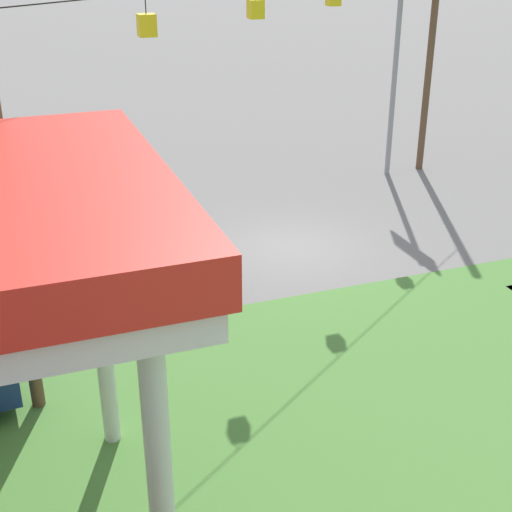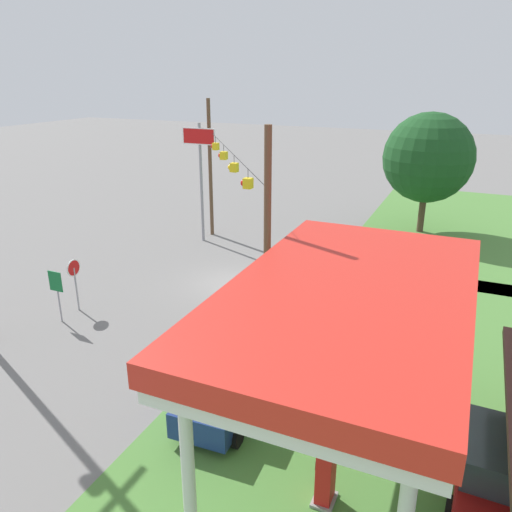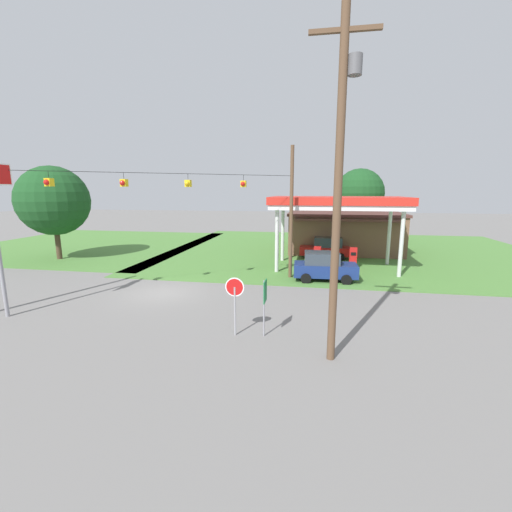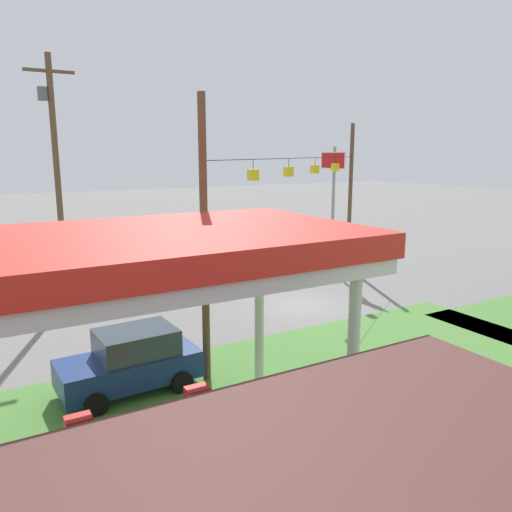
{
  "view_description": "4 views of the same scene",
  "coord_description": "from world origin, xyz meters",
  "views": [
    {
      "loc": [
        7.07,
        16.49,
        8.01
      ],
      "look_at": [
        2.02,
        2.66,
        1.23
      ],
      "focal_mm": 50.0,
      "sensor_mm": 36.0,
      "label": 1
    },
    {
      "loc": [
        21.4,
        10.92,
        10.34
      ],
      "look_at": [
        1.66,
        2.17,
        2.42
      ],
      "focal_mm": 35.0,
      "sensor_mm": 36.0,
      "label": 2
    },
    {
      "loc": [
        8.86,
        -18.26,
        6.01
      ],
      "look_at": [
        5.18,
        2.4,
        1.96
      ],
      "focal_mm": 24.0,
      "sensor_mm": 36.0,
      "label": 3
    },
    {
      "loc": [
        13.24,
        18.76,
        7.17
      ],
      "look_at": [
        3.0,
        0.98,
        2.92
      ],
      "focal_mm": 35.0,
      "sensor_mm": 36.0,
      "label": 4
    }
  ],
  "objects": [
    {
      "name": "car_at_pumps_front",
      "position": [
        9.44,
        4.59,
        0.98
      ],
      "size": [
        4.24,
        2.26,
        1.94
      ],
      "rotation": [
        0.0,
        0.0,
        0.05
      ],
      "color": "navy",
      "rests_on": "ground"
    },
    {
      "name": "signal_span_gantry",
      "position": [
        -0.0,
        -0.01,
        4.85
      ],
      "size": [
        14.51,
        10.24,
        8.9
      ],
      "color": "brown",
      "rests_on": "ground"
    },
    {
      "name": "stop_sign_roadside",
      "position": [
        5.62,
        -5.08,
        1.81
      ],
      "size": [
        0.8,
        0.08,
        2.5
      ],
      "rotation": [
        0.0,
        0.0,
        3.14
      ],
      "color": "#99999E",
      "rests_on": "ground"
    },
    {
      "name": "stop_sign_overhead",
      "position": [
        -5.69,
        -4.9,
        5.32
      ],
      "size": [
        0.22,
        2.24,
        7.54
      ],
      "color": "gray",
      "rests_on": "ground"
    },
    {
      "name": "route_sign",
      "position": [
        6.86,
        -4.96,
        1.71
      ],
      "size": [
        0.1,
        0.7,
        2.4
      ],
      "color": "gray",
      "rests_on": "ground"
    },
    {
      "name": "fuel_pump_near",
      "position": [
        8.97,
        8.53,
        0.81
      ],
      "size": [
        0.71,
        0.56,
        1.7
      ],
      "color": "gray",
      "rests_on": "ground"
    },
    {
      "name": "ground_plane",
      "position": [
        0.0,
        0.0,
        0.0
      ],
      "size": [
        160.0,
        160.0,
        0.0
      ],
      "primitive_type": "plane",
      "color": "slate"
    },
    {
      "name": "gas_station_canopy",
      "position": [
        10.34,
        8.53,
        5.0
      ],
      "size": [
        10.03,
        5.63,
        5.52
      ],
      "color": "silver",
      "rests_on": "ground"
    },
    {
      "name": "utility_pole_main",
      "position": [
        9.54,
        -6.48,
        6.43
      ],
      "size": [
        2.2,
        0.44,
        11.59
      ],
      "color": "brown",
      "rests_on": "ground"
    },
    {
      "name": "fuel_pump_far",
      "position": [
        11.7,
        8.53,
        0.81
      ],
      "size": [
        0.71,
        0.56,
        1.7
      ],
      "color": "gray",
      "rests_on": "ground"
    }
  ]
}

